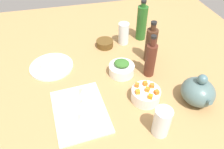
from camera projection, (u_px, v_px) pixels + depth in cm
name	position (u px, v px, depth cm)	size (l,w,h in cm)	color
tabletop	(112.00, 84.00, 109.23)	(190.00, 190.00, 3.00)	#AB814E
cutting_board	(80.00, 111.00, 93.77)	(30.03, 22.16, 1.00)	silver
plate_tofu	(52.00, 66.00, 116.37)	(22.99, 22.99, 1.20)	white
bowl_greens	(122.00, 69.00, 111.31)	(13.10, 13.10, 5.34)	white
bowl_carrots	(146.00, 95.00, 97.68)	(13.11, 13.11, 5.92)	white
bowl_small_side	(105.00, 43.00, 130.35)	(10.16, 10.16, 4.03)	brown
teapot	(198.00, 91.00, 95.08)	(17.14, 14.53, 15.43)	slate
bottle_0	(150.00, 59.00, 106.35)	(5.31, 5.31, 23.16)	#52261A
bottle_1	(142.00, 23.00, 131.27)	(6.33, 6.33, 24.86)	#255F22
bottle_2	(151.00, 45.00, 115.14)	(6.07, 6.07, 23.57)	#452919
drinking_glass_0	(162.00, 122.00, 82.34)	(6.77, 6.77, 13.12)	white
drinking_glass_1	(124.00, 34.00, 130.13)	(6.35, 6.35, 13.24)	white
carrot_cube_0	(138.00, 92.00, 93.74)	(1.80, 1.80, 1.80)	orange
carrot_cube_1	(145.00, 83.00, 97.61)	(1.80, 1.80, 1.80)	orange
carrot_cube_2	(148.00, 89.00, 94.79)	(1.80, 1.80, 1.80)	orange
carrot_cube_3	(152.00, 86.00, 96.60)	(1.80, 1.80, 1.80)	orange
carrot_cube_4	(150.00, 97.00, 91.69)	(1.80, 1.80, 1.80)	orange
carrot_cube_5	(137.00, 85.00, 96.88)	(1.80, 1.80, 1.80)	orange
carrot_cube_6	(157.00, 92.00, 93.58)	(1.80, 1.80, 1.80)	orange
chopped_greens_mound	(122.00, 63.00, 108.54)	(7.80, 6.79, 2.96)	#356C29
tofu_cube_0	(51.00, 65.00, 114.40)	(2.20, 2.20, 2.20)	#F8E2D0
tofu_cube_1	(44.00, 62.00, 116.47)	(2.20, 2.20, 2.20)	white
tofu_cube_2	(59.00, 64.00, 115.38)	(2.20, 2.20, 2.20)	white
tofu_cube_3	(42.00, 66.00, 113.84)	(2.20, 2.20, 2.20)	white
dumpling_0	(84.00, 90.00, 100.44)	(5.01, 4.94, 3.18)	beige
dumpling_1	(82.00, 116.00, 89.63)	(4.14, 3.79, 2.67)	beige
dumpling_2	(67.00, 101.00, 95.55)	(5.75, 5.26, 3.07)	beige
dumpling_3	(83.00, 103.00, 95.13)	(4.68, 4.22, 2.41)	beige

